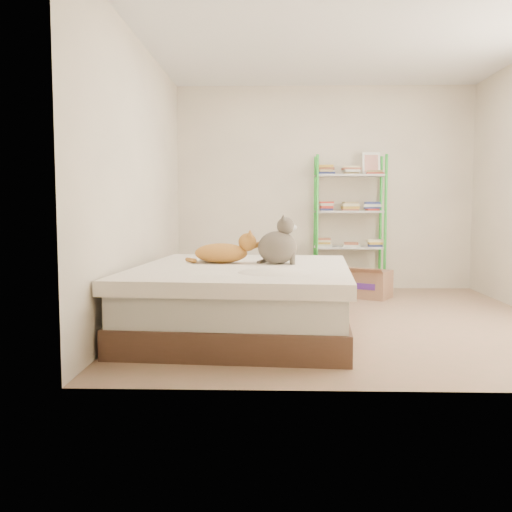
{
  "coord_description": "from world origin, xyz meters",
  "views": [
    {
      "loc": [
        -0.66,
        -5.33,
        1.07
      ],
      "look_at": [
        -0.81,
        -0.22,
        0.62
      ],
      "focal_mm": 40.0,
      "sensor_mm": 36.0,
      "label": 1
    }
  ],
  "objects_px": {
    "orange_cat": "(221,250)",
    "cardboard_box": "(369,284)",
    "grey_cat": "(277,240)",
    "bed": "(243,298)",
    "white_bin": "(216,274)",
    "shelf_unit": "(350,223)"
  },
  "relations": [
    {
      "from": "orange_cat",
      "to": "grey_cat",
      "type": "distance_m",
      "value": 0.51
    },
    {
      "from": "white_bin",
      "to": "cardboard_box",
      "type": "bearing_deg",
      "value": -16.46
    },
    {
      "from": "grey_cat",
      "to": "cardboard_box",
      "type": "xyz_separation_m",
      "value": [
        1.09,
        1.66,
        -0.61
      ]
    },
    {
      "from": "bed",
      "to": "orange_cat",
      "type": "distance_m",
      "value": 0.5
    },
    {
      "from": "orange_cat",
      "to": "cardboard_box",
      "type": "height_order",
      "value": "orange_cat"
    },
    {
      "from": "grey_cat",
      "to": "cardboard_box",
      "type": "relative_size",
      "value": 0.68
    },
    {
      "from": "orange_cat",
      "to": "shelf_unit",
      "type": "xyz_separation_m",
      "value": [
        1.43,
        2.18,
        0.18
      ]
    },
    {
      "from": "grey_cat",
      "to": "cardboard_box",
      "type": "bearing_deg",
      "value": -34.52
    },
    {
      "from": "bed",
      "to": "orange_cat",
      "type": "relative_size",
      "value": 4.21
    },
    {
      "from": "shelf_unit",
      "to": "orange_cat",
      "type": "bearing_deg",
      "value": -123.27
    },
    {
      "from": "orange_cat",
      "to": "cardboard_box",
      "type": "relative_size",
      "value": 0.91
    },
    {
      "from": "orange_cat",
      "to": "grey_cat",
      "type": "bearing_deg",
      "value": -6.57
    },
    {
      "from": "bed",
      "to": "cardboard_box",
      "type": "relative_size",
      "value": 3.83
    },
    {
      "from": "orange_cat",
      "to": "white_bin",
      "type": "height_order",
      "value": "orange_cat"
    },
    {
      "from": "bed",
      "to": "shelf_unit",
      "type": "xyz_separation_m",
      "value": [
        1.22,
        2.4,
        0.57
      ]
    },
    {
      "from": "white_bin",
      "to": "grey_cat",
      "type": "bearing_deg",
      "value": -70.79
    },
    {
      "from": "orange_cat",
      "to": "grey_cat",
      "type": "height_order",
      "value": "grey_cat"
    },
    {
      "from": "bed",
      "to": "white_bin",
      "type": "bearing_deg",
      "value": 105.94
    },
    {
      "from": "orange_cat",
      "to": "shelf_unit",
      "type": "height_order",
      "value": "shelf_unit"
    },
    {
      "from": "white_bin",
      "to": "shelf_unit",
      "type": "bearing_deg",
      "value": 1.05
    },
    {
      "from": "bed",
      "to": "grey_cat",
      "type": "xyz_separation_m",
      "value": [
        0.29,
        0.16,
        0.49
      ]
    },
    {
      "from": "orange_cat",
      "to": "cardboard_box",
      "type": "xyz_separation_m",
      "value": [
        1.59,
        1.6,
        -0.51
      ]
    }
  ]
}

